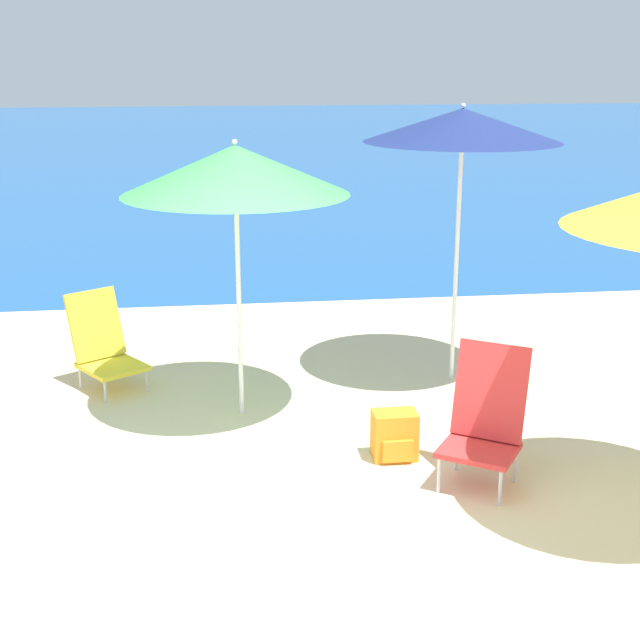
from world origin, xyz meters
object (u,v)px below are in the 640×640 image
object	(u,v)px
beach_umbrella_green	(235,170)
backpack_orange	(395,436)
beach_umbrella_navy	(462,126)
beach_chair_yellow	(103,345)
beach_chair_red	(486,416)

from	to	relation	value
beach_umbrella_green	backpack_orange	xyz separation A→B (m)	(1.01, -0.94, -1.72)
beach_umbrella_navy	backpack_orange	size ratio (longest dim) A/B	6.85
beach_chair_yellow	backpack_orange	size ratio (longest dim) A/B	2.36
beach_umbrella_navy	beach_chair_red	size ratio (longest dim) A/B	2.56
beach_umbrella_green	beach_umbrella_navy	distance (m)	1.94
beach_chair_red	backpack_orange	xyz separation A→B (m)	(-0.51, 0.39, -0.28)
backpack_orange	beach_chair_yellow	bearing A→B (deg)	141.46
beach_umbrella_green	beach_umbrella_navy	size ratio (longest dim) A/B	0.91
beach_chair_yellow	beach_chair_red	bearing A→B (deg)	-72.57
beach_umbrella_green	beach_umbrella_navy	bearing A→B (deg)	17.46
beach_chair_yellow	backpack_orange	xyz separation A→B (m)	(2.13, -1.69, -0.20)
beach_chair_red	backpack_orange	bearing A→B (deg)	175.98
beach_chair_yellow	beach_chair_red	xyz separation A→B (m)	(2.63, -2.09, 0.09)
beach_umbrella_green	beach_chair_yellow	xyz separation A→B (m)	(-1.11, 0.75, -1.52)
beach_umbrella_navy	backpack_orange	xyz separation A→B (m)	(-0.82, -1.52, -1.97)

